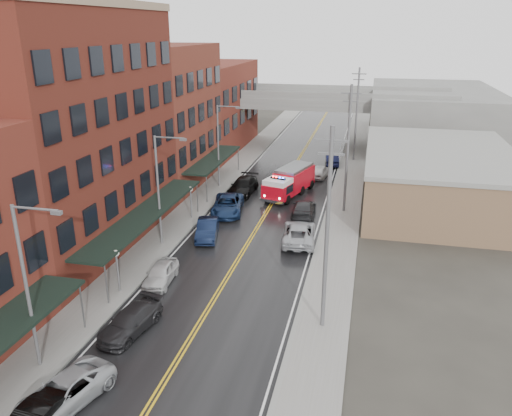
# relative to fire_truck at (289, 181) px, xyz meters

# --- Properties ---
(road) EXTENTS (11.00, 160.00, 0.02)m
(road) POSITION_rel_fire_truck_xyz_m (-1.23, -8.83, -1.54)
(road) COLOR black
(road) RESTS_ON ground
(sidewalk_left) EXTENTS (3.00, 160.00, 0.15)m
(sidewalk_left) POSITION_rel_fire_truck_xyz_m (-8.53, -8.83, -1.47)
(sidewalk_left) COLOR slate
(sidewalk_left) RESTS_ON ground
(sidewalk_right) EXTENTS (3.00, 160.00, 0.15)m
(sidewalk_right) POSITION_rel_fire_truck_xyz_m (6.07, -8.83, -1.47)
(sidewalk_right) COLOR slate
(sidewalk_right) RESTS_ON ground
(curb_left) EXTENTS (0.30, 160.00, 0.15)m
(curb_left) POSITION_rel_fire_truck_xyz_m (-6.88, -8.83, -1.47)
(curb_left) COLOR gray
(curb_left) RESTS_ON ground
(curb_right) EXTENTS (0.30, 160.00, 0.15)m
(curb_right) POSITION_rel_fire_truck_xyz_m (4.42, -8.83, -1.47)
(curb_right) COLOR gray
(curb_right) RESTS_ON ground
(brick_building_b) EXTENTS (9.00, 20.00, 18.00)m
(brick_building_b) POSITION_rel_fire_truck_xyz_m (-14.53, -15.83, 7.45)
(brick_building_b) COLOR #521A15
(brick_building_b) RESTS_ON ground
(brick_building_c) EXTENTS (9.00, 15.00, 15.00)m
(brick_building_c) POSITION_rel_fire_truck_xyz_m (-14.53, 1.67, 5.95)
(brick_building_c) COLOR brown
(brick_building_c) RESTS_ON ground
(brick_building_far) EXTENTS (9.00, 20.00, 12.00)m
(brick_building_far) POSITION_rel_fire_truck_xyz_m (-14.53, 19.17, 4.45)
(brick_building_far) COLOR maroon
(brick_building_far) RESTS_ON ground
(tan_building) EXTENTS (14.00, 22.00, 5.00)m
(tan_building) POSITION_rel_fire_truck_xyz_m (14.77, 1.17, 0.95)
(tan_building) COLOR brown
(tan_building) RESTS_ON ground
(right_far_block) EXTENTS (18.00, 30.00, 8.00)m
(right_far_block) POSITION_rel_fire_truck_xyz_m (16.77, 31.17, 2.45)
(right_far_block) COLOR slate
(right_far_block) RESTS_ON ground
(awning_1) EXTENTS (2.60, 18.00, 3.09)m
(awning_1) POSITION_rel_fire_truck_xyz_m (-8.72, -15.83, 1.44)
(awning_1) COLOR black
(awning_1) RESTS_ON ground
(awning_2) EXTENTS (2.60, 13.00, 3.09)m
(awning_2) POSITION_rel_fire_truck_xyz_m (-8.72, 1.67, 1.44)
(awning_2) COLOR black
(awning_2) RESTS_ON ground
(globe_lamp_1) EXTENTS (0.44, 0.44, 3.12)m
(globe_lamp_1) POSITION_rel_fire_truck_xyz_m (-7.63, -22.83, 0.76)
(globe_lamp_1) COLOR #59595B
(globe_lamp_1) RESTS_ON ground
(globe_lamp_2) EXTENTS (0.44, 0.44, 3.12)m
(globe_lamp_2) POSITION_rel_fire_truck_xyz_m (-7.63, -8.83, 0.76)
(globe_lamp_2) COLOR #59595B
(globe_lamp_2) RESTS_ON ground
(street_lamp_0) EXTENTS (2.64, 0.22, 9.00)m
(street_lamp_0) POSITION_rel_fire_truck_xyz_m (-7.78, -30.83, 3.64)
(street_lamp_0) COLOR #59595B
(street_lamp_0) RESTS_ON ground
(street_lamp_1) EXTENTS (2.64, 0.22, 9.00)m
(street_lamp_1) POSITION_rel_fire_truck_xyz_m (-7.78, -14.83, 3.64)
(street_lamp_1) COLOR #59595B
(street_lamp_1) RESTS_ON ground
(street_lamp_2) EXTENTS (2.64, 0.22, 9.00)m
(street_lamp_2) POSITION_rel_fire_truck_xyz_m (-7.78, 1.17, 3.64)
(street_lamp_2) COLOR #59595B
(street_lamp_2) RESTS_ON ground
(utility_pole_0) EXTENTS (1.80, 0.24, 12.00)m
(utility_pole_0) POSITION_rel_fire_truck_xyz_m (5.97, -23.83, 4.76)
(utility_pole_0) COLOR #59595B
(utility_pole_0) RESTS_ON ground
(utility_pole_1) EXTENTS (1.80, 0.24, 12.00)m
(utility_pole_1) POSITION_rel_fire_truck_xyz_m (5.97, -3.83, 4.76)
(utility_pole_1) COLOR #59595B
(utility_pole_1) RESTS_ON ground
(utility_pole_2) EXTENTS (1.80, 0.24, 12.00)m
(utility_pole_2) POSITION_rel_fire_truck_xyz_m (5.97, 16.17, 4.76)
(utility_pole_2) COLOR #59595B
(utility_pole_2) RESTS_ON ground
(overpass) EXTENTS (40.00, 10.00, 7.50)m
(overpass) POSITION_rel_fire_truck_xyz_m (-1.23, 23.17, 4.44)
(overpass) COLOR slate
(overpass) RESTS_ON ground
(fire_truck) EXTENTS (4.78, 8.22, 2.86)m
(fire_truck) POSITION_rel_fire_truck_xyz_m (0.00, 0.00, 0.00)
(fire_truck) COLOR #BC0818
(fire_truck) RESTS_ON ground
(parked_car_left_2) EXTENTS (3.61, 5.47, 1.40)m
(parked_car_left_2) POSITION_rel_fire_truck_xyz_m (-5.12, -33.03, -0.85)
(parked_car_left_2) COLOR #9DA0A5
(parked_car_left_2) RESTS_ON ground
(parked_car_left_3) EXTENTS (2.73, 4.99, 1.37)m
(parked_car_left_3) POSITION_rel_fire_truck_xyz_m (-4.83, -26.81, -0.86)
(parked_car_left_3) COLOR black
(parked_car_left_3) RESTS_ON ground
(parked_car_left_4) EXTENTS (1.95, 4.23, 1.40)m
(parked_car_left_4) POSITION_rel_fire_truck_xyz_m (-5.50, -20.88, -0.85)
(parked_car_left_4) COLOR silver
(parked_car_left_4) RESTS_ON ground
(parked_car_left_5) EXTENTS (2.60, 4.92, 1.54)m
(parked_car_left_5) POSITION_rel_fire_truck_xyz_m (-4.83, -12.65, -0.78)
(parked_car_left_5) COLOR black
(parked_car_left_5) RESTS_ON ground
(parked_car_left_6) EXTENTS (3.68, 6.28, 1.64)m
(parked_car_left_6) POSITION_rel_fire_truck_xyz_m (-4.83, -6.54, -0.73)
(parked_car_left_6) COLOR #13254A
(parked_car_left_6) RESTS_ON ground
(parked_car_left_7) EXTENTS (2.50, 5.80, 1.66)m
(parked_car_left_7) POSITION_rel_fire_truck_xyz_m (-4.83, -0.59, -0.72)
(parked_car_left_7) COLOR black
(parked_car_left_7) RESTS_ON ground
(parked_car_right_0) EXTENTS (3.16, 5.90, 1.58)m
(parked_car_right_0) POSITION_rel_fire_truck_xyz_m (2.78, -11.77, -0.76)
(parked_car_right_0) COLOR #A2A5AA
(parked_car_right_0) RESTS_ON ground
(parked_car_right_1) EXTENTS (2.44, 5.35, 1.52)m
(parked_car_right_1) POSITION_rel_fire_truck_xyz_m (2.37, -5.87, -0.79)
(parked_car_right_1) COLOR #232426
(parked_car_right_1) RESTS_ON ground
(parked_car_right_2) EXTENTS (2.64, 4.72, 1.52)m
(parked_car_right_2) POSITION_rel_fire_truck_xyz_m (2.49, 7.37, -0.79)
(parked_car_right_2) COLOR silver
(parked_car_right_2) RESTS_ON ground
(parked_car_right_3) EXTENTS (2.13, 4.75, 1.51)m
(parked_car_right_3) POSITION_rel_fire_truck_xyz_m (3.37, 13.37, -0.79)
(parked_car_right_3) COLOR black
(parked_car_right_3) RESTS_ON ground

